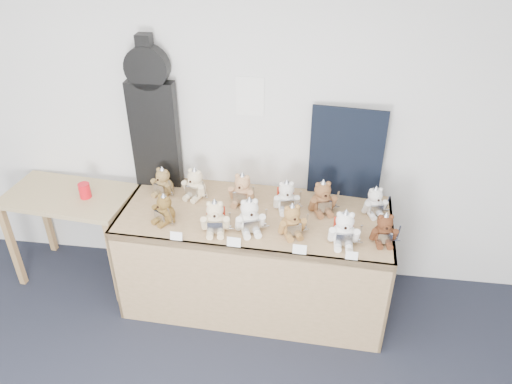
# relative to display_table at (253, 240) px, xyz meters

# --- Properties ---
(room_shell) EXTENTS (6.00, 6.00, 6.00)m
(room_shell) POSITION_rel_display_table_xyz_m (-0.10, 0.52, 0.93)
(room_shell) COLOR white
(room_shell) RESTS_ON floor
(display_table) EXTENTS (2.04, 0.92, 0.84)m
(display_table) POSITION_rel_display_table_xyz_m (0.00, 0.00, 0.00)
(display_table) COLOR olive
(display_table) RESTS_ON floor
(side_table) EXTENTS (1.04, 0.64, 0.83)m
(side_table) POSITION_rel_display_table_xyz_m (-1.52, 0.18, 0.04)
(side_table) COLOR #92774E
(side_table) RESTS_ON floor
(guitar_case) EXTENTS (0.37, 0.11, 1.21)m
(guitar_case) POSITION_rel_display_table_xyz_m (-0.83, 0.43, 0.77)
(guitar_case) COLOR black
(guitar_case) RESTS_ON display_table
(navy_board) EXTENTS (0.55, 0.08, 0.73)m
(navy_board) POSITION_rel_display_table_xyz_m (0.64, 0.44, 0.54)
(navy_board) COLOR black
(navy_board) RESTS_ON display_table
(red_cup) EXTENTS (0.09, 0.09, 0.12)m
(red_cup) POSITION_rel_display_table_xyz_m (-1.36, 0.15, 0.22)
(red_cup) COLOR red
(red_cup) RESTS_ON side_table
(teddy_front_far_left) EXTENTS (0.20, 0.20, 0.25)m
(teddy_front_far_left) POSITION_rel_display_table_xyz_m (-0.63, -0.09, 0.28)
(teddy_front_far_left) COLOR brown
(teddy_front_far_left) RESTS_ON display_table
(teddy_front_left) EXTENTS (0.24, 0.21, 0.28)m
(teddy_front_left) POSITION_rel_display_table_xyz_m (-0.24, -0.16, 0.29)
(teddy_front_left) COLOR beige
(teddy_front_left) RESTS_ON display_table
(teddy_front_centre) EXTENTS (0.25, 0.23, 0.30)m
(teddy_front_centre) POSITION_rel_display_table_xyz_m (-0.01, -0.12, 0.30)
(teddy_front_centre) COLOR white
(teddy_front_centre) RESTS_ON display_table
(teddy_front_right) EXTENTS (0.22, 0.21, 0.27)m
(teddy_front_right) POSITION_rel_display_table_xyz_m (0.29, -0.12, 0.29)
(teddy_front_right) COLOR olive
(teddy_front_right) RESTS_ON display_table
(teddy_front_far_right) EXTENTS (0.24, 0.20, 0.29)m
(teddy_front_far_right) POSITION_rel_display_table_xyz_m (0.64, -0.18, 0.29)
(teddy_front_far_right) COLOR white
(teddy_front_far_right) RESTS_ON display_table
(teddy_front_end) EXTENTS (0.21, 0.17, 0.25)m
(teddy_front_end) POSITION_rel_display_table_xyz_m (0.91, -0.13, 0.28)
(teddy_front_end) COLOR #522E1C
(teddy_front_end) RESTS_ON display_table
(teddy_back_left) EXTENTS (0.22, 0.21, 0.28)m
(teddy_back_left) POSITION_rel_display_table_xyz_m (-0.49, 0.26, 0.29)
(teddy_back_left) COLOR beige
(teddy_back_left) RESTS_ON display_table
(teddy_back_centre_left) EXTENTS (0.23, 0.20, 0.28)m
(teddy_back_centre_left) POSITION_rel_display_table_xyz_m (-0.12, 0.23, 0.29)
(teddy_back_centre_left) COLOR tan
(teddy_back_centre_left) RESTS_ON display_table
(teddy_back_centre_right) EXTENTS (0.23, 0.20, 0.27)m
(teddy_back_centre_right) POSITION_rel_display_table_xyz_m (0.22, 0.18, 0.29)
(teddy_back_centre_right) COLOR silver
(teddy_back_centre_right) RESTS_ON display_table
(teddy_back_right) EXTENTS (0.24, 0.22, 0.29)m
(teddy_back_right) POSITION_rel_display_table_xyz_m (0.49, 0.19, 0.29)
(teddy_back_right) COLOR brown
(teddy_back_right) RESTS_ON display_table
(teddy_back_end) EXTENTS (0.21, 0.19, 0.25)m
(teddy_back_end) POSITION_rel_display_table_xyz_m (0.87, 0.21, 0.28)
(teddy_back_end) COLOR white
(teddy_back_end) RESTS_ON display_table
(teddy_back_far_left) EXTENTS (0.20, 0.20, 0.26)m
(teddy_back_far_left) POSITION_rel_display_table_xyz_m (-0.75, 0.27, 0.28)
(teddy_back_far_left) COLOR olive
(teddy_back_far_left) RESTS_ON display_table
(entry_card_a) EXTENTS (0.09, 0.02, 0.06)m
(entry_card_a) POSITION_rel_display_table_xyz_m (-0.49, -0.30, 0.21)
(entry_card_a) COLOR white
(entry_card_a) RESTS_ON display_table
(entry_card_b) EXTENTS (0.10, 0.02, 0.07)m
(entry_card_b) POSITION_rel_display_table_xyz_m (-0.09, -0.32, 0.21)
(entry_card_b) COLOR white
(entry_card_b) RESTS_ON display_table
(entry_card_c) EXTENTS (0.09, 0.02, 0.07)m
(entry_card_c) POSITION_rel_display_table_xyz_m (0.36, -0.33, 0.21)
(entry_card_c) COLOR white
(entry_card_c) RESTS_ON display_table
(entry_card_d) EXTENTS (0.08, 0.02, 0.06)m
(entry_card_d) POSITION_rel_display_table_xyz_m (0.70, -0.35, 0.21)
(entry_card_d) COLOR white
(entry_card_d) RESTS_ON display_table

